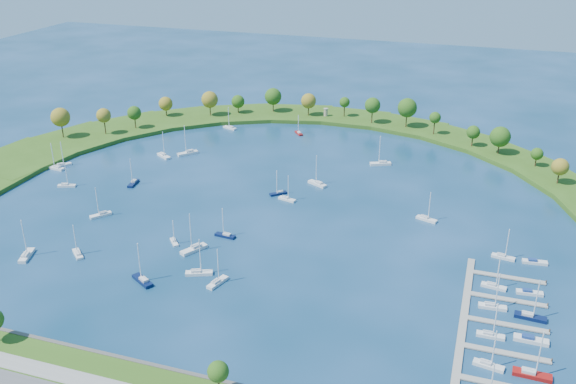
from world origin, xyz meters
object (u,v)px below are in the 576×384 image
(moored_boat_0, at_px, (317,183))
(moored_boat_8, at_px, (194,248))
(moored_boat_7, at_px, (381,163))
(moored_boat_12, at_px, (62,164))
(harbor_tower, at_px, (326,112))
(moored_boat_15, at_px, (287,198))
(moored_boat_1, at_px, (217,281))
(moored_boat_17, at_px, (143,280))
(moored_boat_18, at_px, (299,132))
(moored_boat_10, at_px, (78,253))
(docked_boat_2, at_px, (488,364))
(moored_boat_21, at_px, (56,167))
(docked_boat_3, at_px, (532,374))
(docked_boat_8, at_px, (494,285))
(moored_boat_2, at_px, (26,255))
(moored_boat_19, at_px, (278,193))
(moored_boat_3, at_px, (133,182))
(docked_boat_7, at_px, (530,316))
(moored_boat_5, at_px, (426,218))
(moored_boat_13, at_px, (164,155))
(moored_boat_6, at_px, (67,185))
(docked_boat_10, at_px, (503,256))
(docked_boat_5, at_px, (531,339))
(moored_boat_4, at_px, (188,152))
(moored_boat_14, at_px, (174,241))
(docked_boat_4, at_px, (490,334))
(dock_system, at_px, (489,335))
(docked_boat_11, at_px, (535,262))
(moored_boat_20, at_px, (225,235))
(docked_boat_9, at_px, (529,292))
(moored_boat_11, at_px, (101,214))
(moored_boat_16, at_px, (199,272))

(moored_boat_0, relative_size, moored_boat_8, 0.92)
(moored_boat_7, distance_m, moored_boat_12, 145.35)
(harbor_tower, height_order, moored_boat_15, moored_boat_15)
(moored_boat_1, bearing_deg, moored_boat_17, 121.61)
(moored_boat_18, bearing_deg, moored_boat_1, 147.78)
(moored_boat_10, distance_m, docked_boat_2, 135.25)
(moored_boat_21, height_order, docked_boat_3, docked_boat_3)
(moored_boat_10, distance_m, docked_boat_8, 136.41)
(moored_boat_2, height_order, moored_boat_19, moored_boat_2)
(moored_boat_3, height_order, moored_boat_8, moored_boat_8)
(moored_boat_18, distance_m, docked_boat_8, 157.36)
(moored_boat_8, distance_m, docked_boat_7, 108.97)
(moored_boat_5, relative_size, moored_boat_21, 0.95)
(moored_boat_17, relative_size, moored_boat_19, 1.27)
(moored_boat_13, bearing_deg, moored_boat_6, -84.20)
(moored_boat_7, distance_m, docked_boat_10, 89.91)
(moored_boat_6, distance_m, moored_boat_15, 94.07)
(moored_boat_13, bearing_deg, moored_boat_7, 45.04)
(moored_boat_8, xyz_separation_m, docked_boat_5, (108.80, -16.39, -0.30))
(moored_boat_5, bearing_deg, docked_boat_2, -53.13)
(moored_boat_4, distance_m, moored_boat_12, 57.16)
(moored_boat_6, height_order, moored_boat_14, moored_boat_6)
(moored_boat_4, bearing_deg, moored_boat_17, 61.03)
(moored_boat_1, height_order, moored_boat_3, moored_boat_1)
(moored_boat_3, relative_size, moored_boat_7, 0.85)
(docked_boat_4, bearing_deg, docked_boat_8, 89.55)
(moored_boat_1, height_order, docked_boat_3, docked_boat_3)
(dock_system, height_order, docked_boat_8, docked_boat_8)
(docked_boat_5, bearing_deg, moored_boat_5, 120.30)
(docked_boat_8, relative_size, docked_boat_10, 1.00)
(moored_boat_0, xyz_separation_m, docked_boat_7, (84.21, -73.02, -0.00))
(moored_boat_15, relative_size, docked_boat_5, 1.19)
(moored_boat_19, relative_size, docked_boat_5, 1.17)
(moored_boat_5, height_order, docked_boat_11, moored_boat_5)
(moored_boat_5, bearing_deg, moored_boat_18, 152.42)
(dock_system, height_order, docked_boat_2, docked_boat_2)
(moored_boat_3, bearing_deg, moored_boat_19, 90.50)
(moored_boat_18, bearing_deg, moored_boat_21, 92.50)
(docked_boat_2, bearing_deg, moored_boat_20, 164.39)
(docked_boat_3, distance_m, docked_boat_8, 40.81)
(docked_boat_4, relative_size, docked_boat_9, 1.38)
(harbor_tower, height_order, moored_boat_2, moored_boat_2)
(moored_boat_2, distance_m, moored_boat_4, 105.53)
(moored_boat_4, bearing_deg, docked_boat_7, 101.45)
(moored_boat_7, bearing_deg, docked_boat_10, 103.74)
(moored_boat_5, relative_size, moored_boat_20, 1.05)
(moored_boat_11, distance_m, docked_boat_5, 157.15)
(moored_boat_3, bearing_deg, dock_system, 59.19)
(moored_boat_8, xyz_separation_m, docked_boat_2, (98.36, -30.86, -0.09))
(moored_boat_0, relative_size, moored_boat_16, 1.03)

